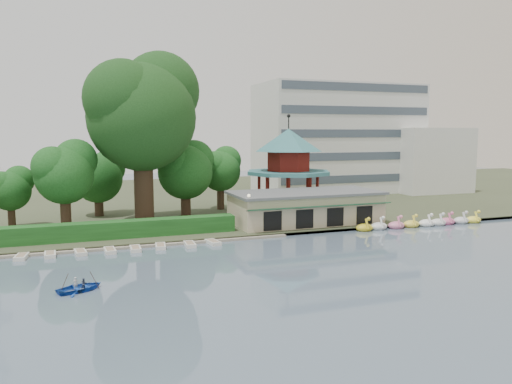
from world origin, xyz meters
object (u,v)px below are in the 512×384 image
dock (129,246)px  big_tree (143,108)px  boathouse (306,207)px  pavilion (288,161)px  rowboat_with_passengers (80,284)px

dock → big_tree: big_tree is taller
boathouse → dock: bearing=-167.8°
pavilion → rowboat_with_passengers: (-28.79, -27.84, -7.00)m
rowboat_with_passengers → big_tree: bearing=71.7°
big_tree → rowboat_with_passengers: size_ratio=3.83×
dock → rowboat_with_passengers: bearing=-110.2°
boathouse → pavilion: (2.00, 10.03, 5.11)m
boathouse → big_tree: (-18.82, 6.24, 12.09)m
big_tree → rowboat_with_passengers: bearing=-108.3°
dock → big_tree: bearing=73.9°
boathouse → pavilion: pavilion is taller
dock → pavilion: 29.14m
boathouse → rowboat_with_passengers: (-26.79, -17.81, -1.89)m
dock → pavilion: pavilion is taller
pavilion → big_tree: 22.29m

